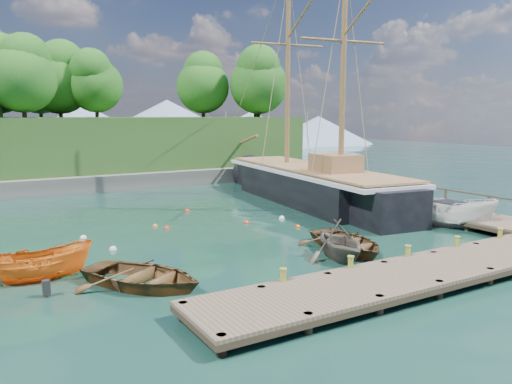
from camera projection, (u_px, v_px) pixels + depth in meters
ground at (294, 248)px, 23.45m from camera, size 160.00×160.00×0.00m
dock_near at (436, 269)px, 18.85m from camera, size 20.00×3.20×1.10m
dock_east at (372, 198)px, 35.11m from camera, size 3.20×24.00×1.10m
bollard_0 at (283, 298)px, 17.10m from camera, size 0.26×0.26×0.45m
bollard_1 at (350, 283)px, 18.60m from camera, size 0.26×0.26×0.45m
bollard_2 at (407, 270)px, 20.11m from camera, size 0.26×0.26×0.45m
bollard_3 at (456, 260)px, 21.61m from camera, size 0.26×0.26×0.45m
bollard_4 at (499, 250)px, 23.11m from camera, size 0.26×0.26×0.45m
rowboat_0 at (143, 286)px, 18.24m from camera, size 5.58×5.95×1.00m
rowboat_1 at (339, 259)px, 21.72m from camera, size 3.69×4.07×1.86m
rowboat_2 at (346, 250)px, 23.13m from camera, size 3.98×5.17×0.99m
motorboat_orange at (42, 280)px, 18.93m from camera, size 3.88×1.60×1.48m
cabin_boat_white at (448, 227)px, 27.88m from camera, size 3.61×5.42×1.96m
schooner at (311, 187)px, 35.66m from camera, size 7.16×26.85×19.58m
mooring_buoy_0 at (113, 250)px, 23.14m from camera, size 0.35×0.35×0.35m
mooring_buoy_1 at (167, 229)px, 27.51m from camera, size 0.28×0.28×0.28m
mooring_buoy_2 at (246, 223)px, 28.88m from camera, size 0.31×0.31×0.31m
mooring_buoy_3 at (282, 219)px, 30.06m from camera, size 0.36×0.36×0.36m
mooring_buoy_4 at (155, 227)px, 27.99m from camera, size 0.29×0.29×0.29m
mooring_buoy_5 at (187, 212)px, 32.39m from camera, size 0.34×0.34×0.34m
mooring_buoy_6 at (83, 239)px, 25.28m from camera, size 0.34×0.34×0.34m
mooring_buoy_7 at (298, 227)px, 27.80m from camera, size 0.29×0.29×0.29m
distant_ridge at (80, 126)px, 84.59m from camera, size 117.00×40.00×10.00m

